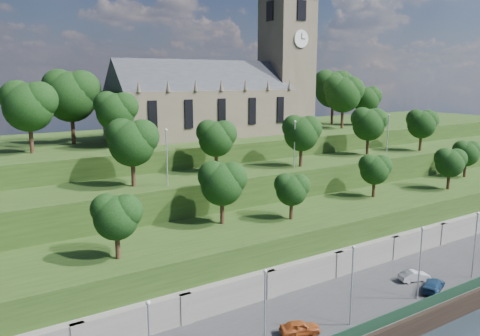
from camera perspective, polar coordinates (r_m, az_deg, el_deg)
ground at (r=56.15m, az=24.04°, el=-16.65°), size 320.00×320.00×0.00m
promenade at (r=58.77m, az=19.11°, el=-13.92°), size 160.00×12.00×2.00m
quay_wall at (r=55.65m, az=24.17°, el=-15.66°), size 160.00×0.50×2.20m
fence at (r=55.32m, az=23.72°, el=-14.06°), size 160.00×0.10×1.20m
retaining_wall at (r=61.68m, az=14.79°, el=-10.94°), size 160.00×2.10×5.00m
embankment_lower at (r=65.08m, az=10.93°, el=-8.18°), size 160.00×12.00×8.00m
embankment_upper at (r=72.44m, az=4.99°, el=-4.36°), size 160.00×10.00×12.00m
hilltop at (r=89.17m, az=-3.24°, el=-0.42°), size 160.00×32.00×15.00m
church at (r=84.37m, az=-1.52°, el=9.23°), size 38.60×12.35×27.60m
trees_lower at (r=63.48m, az=11.55°, el=-0.71°), size 67.92×8.72×7.60m
trees_upper at (r=71.18m, az=7.10°, el=4.64°), size 59.65×8.07×8.36m
trees_hilltop at (r=84.99m, az=-0.15°, el=9.01°), size 73.55×16.70×11.77m
lamp_posts_promenade at (r=53.23m, az=21.12°, el=-10.17°), size 60.36×0.36×8.00m
lamp_posts_upper at (r=68.11m, az=6.67°, el=3.32°), size 40.36×0.36×7.08m
car_left at (r=45.61m, az=7.31°, el=-18.72°), size 4.01×2.77×1.27m
car_middle at (r=58.99m, az=20.46°, el=-12.22°), size 3.86×2.29×1.20m
car_right at (r=57.26m, az=22.49°, el=-13.05°), size 4.75×3.35×1.28m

